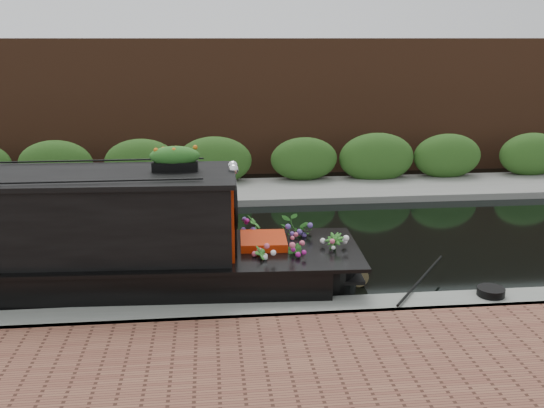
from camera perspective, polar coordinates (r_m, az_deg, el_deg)
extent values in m
plane|color=black|center=(11.99, -4.14, -4.20)|extent=(80.00, 80.00, 0.00)
cube|color=slate|center=(8.95, -3.39, -11.27)|extent=(40.00, 0.60, 0.50)
cube|color=slate|center=(16.01, -4.67, 0.82)|extent=(40.00, 2.40, 0.34)
cube|color=#2B551C|center=(16.88, -4.75, 1.58)|extent=(40.00, 1.10, 2.80)
cube|color=#532E1C|center=(18.93, -4.90, 3.09)|extent=(40.00, 1.00, 8.00)
cube|color=#B82707|center=(9.71, -3.66, -0.76)|extent=(0.13, 1.62, 1.25)
cube|color=black|center=(8.94, -11.35, -2.01)|extent=(0.83, 0.07, 0.51)
cube|color=#B82707|center=(9.94, -0.82, -4.39)|extent=(0.78, 0.87, 0.46)
sphere|color=silver|center=(9.41, -3.65, 3.27)|extent=(0.17, 0.17, 0.17)
sphere|color=silver|center=(9.66, -3.71, 3.59)|extent=(0.17, 0.17, 0.17)
cube|color=black|center=(9.53, -9.10, 3.53)|extent=(0.71, 0.27, 0.14)
ellipsoid|color=#CC6616|center=(9.50, -9.15, 4.60)|extent=(0.77, 0.26, 0.22)
imported|color=#2C6B23|center=(9.32, -1.02, -5.56)|extent=(0.31, 0.34, 0.53)
imported|color=#2C6B23|center=(9.51, 2.20, -5.26)|extent=(0.34, 0.34, 0.49)
imported|color=#2C6B23|center=(10.42, 2.44, -2.96)|extent=(0.65, 0.59, 0.64)
imported|color=#2C6B23|center=(9.80, 5.83, -4.41)|extent=(0.46, 0.46, 0.58)
imported|color=#2C6B23|center=(10.55, -1.70, -2.72)|extent=(0.28, 0.37, 0.64)
cylinder|color=brown|center=(10.37, 7.97, -6.55)|extent=(0.33, 0.35, 0.33)
cylinder|color=black|center=(9.81, 19.90, -7.77)|extent=(0.41, 0.41, 0.12)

